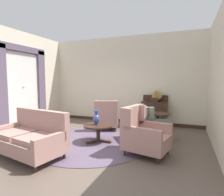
{
  "coord_description": "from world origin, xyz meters",
  "views": [
    {
      "loc": [
        2.31,
        -3.94,
        1.6
      ],
      "look_at": [
        0.4,
        0.82,
        1.14
      ],
      "focal_mm": 30.08,
      "sensor_mm": 36.0,
      "label": 1
    }
  ],
  "objects_px": {
    "settee": "(30,138)",
    "gramophone": "(156,94)",
    "sideboard": "(154,112)",
    "armchair_back_corner": "(107,117)",
    "armchair_beside_settee": "(143,135)",
    "porcelain_vase": "(96,118)",
    "side_table": "(158,124)",
    "coffee_table": "(98,128)",
    "armchair_near_sideboard": "(150,125)"
  },
  "relations": [
    {
      "from": "porcelain_vase",
      "to": "settee",
      "type": "xyz_separation_m",
      "value": [
        -0.9,
        -1.36,
        -0.23
      ]
    },
    {
      "from": "settee",
      "to": "sideboard",
      "type": "xyz_separation_m",
      "value": [
        2.04,
        3.62,
        0.11
      ]
    },
    {
      "from": "settee",
      "to": "armchair_back_corner",
      "type": "relative_size",
      "value": 1.63
    },
    {
      "from": "settee",
      "to": "gramophone",
      "type": "height_order",
      "value": "gramophone"
    },
    {
      "from": "coffee_table",
      "to": "settee",
      "type": "bearing_deg",
      "value": -124.77
    },
    {
      "from": "porcelain_vase",
      "to": "gramophone",
      "type": "height_order",
      "value": "gramophone"
    },
    {
      "from": "armchair_near_sideboard",
      "to": "side_table",
      "type": "xyz_separation_m",
      "value": [
        0.22,
        0.02,
        0.04
      ]
    },
    {
      "from": "settee",
      "to": "armchair_beside_settee",
      "type": "height_order",
      "value": "armchair_beside_settee"
    },
    {
      "from": "porcelain_vase",
      "to": "sideboard",
      "type": "xyz_separation_m",
      "value": [
        1.14,
        2.26,
        -0.12
      ]
    },
    {
      "from": "side_table",
      "to": "porcelain_vase",
      "type": "bearing_deg",
      "value": -154.45
    },
    {
      "from": "armchair_back_corner",
      "to": "gramophone",
      "type": "xyz_separation_m",
      "value": [
        1.45,
        0.89,
        0.74
      ]
    },
    {
      "from": "coffee_table",
      "to": "armchair_back_corner",
      "type": "distance_m",
      "value": 1.32
    },
    {
      "from": "armchair_back_corner",
      "to": "sideboard",
      "type": "distance_m",
      "value": 1.71
    },
    {
      "from": "porcelain_vase",
      "to": "sideboard",
      "type": "relative_size",
      "value": 0.35
    },
    {
      "from": "armchair_beside_settee",
      "to": "side_table",
      "type": "bearing_deg",
      "value": 2.58
    },
    {
      "from": "armchair_beside_settee",
      "to": "gramophone",
      "type": "relative_size",
      "value": 1.92
    },
    {
      "from": "porcelain_vase",
      "to": "settee",
      "type": "height_order",
      "value": "settee"
    },
    {
      "from": "settee",
      "to": "armchair_near_sideboard",
      "type": "height_order",
      "value": "settee"
    },
    {
      "from": "coffee_table",
      "to": "sideboard",
      "type": "height_order",
      "value": "sideboard"
    },
    {
      "from": "armchair_near_sideboard",
      "to": "armchair_beside_settee",
      "type": "distance_m",
      "value": 1.05
    },
    {
      "from": "armchair_near_sideboard",
      "to": "coffee_table",
      "type": "bearing_deg",
      "value": 83.81
    },
    {
      "from": "settee",
      "to": "armchair_beside_settee",
      "type": "relative_size",
      "value": 1.69
    },
    {
      "from": "porcelain_vase",
      "to": "sideboard",
      "type": "height_order",
      "value": "sideboard"
    },
    {
      "from": "sideboard",
      "to": "gramophone",
      "type": "bearing_deg",
      "value": -61.27
    },
    {
      "from": "coffee_table",
      "to": "sideboard",
      "type": "xyz_separation_m",
      "value": [
        1.09,
        2.26,
        0.14
      ]
    },
    {
      "from": "settee",
      "to": "armchair_back_corner",
      "type": "distance_m",
      "value": 2.72
    },
    {
      "from": "armchair_back_corner",
      "to": "coffee_table",
      "type": "bearing_deg",
      "value": 85.19
    },
    {
      "from": "settee",
      "to": "side_table",
      "type": "bearing_deg",
      "value": 51.18
    },
    {
      "from": "sideboard",
      "to": "gramophone",
      "type": "distance_m",
      "value": 0.66
    },
    {
      "from": "coffee_table",
      "to": "side_table",
      "type": "xyz_separation_m",
      "value": [
        1.44,
        0.71,
        0.09
      ]
    },
    {
      "from": "armchair_back_corner",
      "to": "armchair_beside_settee",
      "type": "relative_size",
      "value": 1.04
    },
    {
      "from": "armchair_near_sideboard",
      "to": "armchair_back_corner",
      "type": "relative_size",
      "value": 1.0
    },
    {
      "from": "porcelain_vase",
      "to": "armchair_near_sideboard",
      "type": "relative_size",
      "value": 0.35
    },
    {
      "from": "armchair_beside_settee",
      "to": "side_table",
      "type": "distance_m",
      "value": 1.08
    },
    {
      "from": "armchair_near_sideboard",
      "to": "gramophone",
      "type": "relative_size",
      "value": 2.0
    },
    {
      "from": "sideboard",
      "to": "armchair_back_corner",
      "type": "bearing_deg",
      "value": -145.03
    },
    {
      "from": "sideboard",
      "to": "coffee_table",
      "type": "bearing_deg",
      "value": -115.8
    },
    {
      "from": "gramophone",
      "to": "settee",
      "type": "bearing_deg",
      "value": -120.61
    },
    {
      "from": "armchair_beside_settee",
      "to": "sideboard",
      "type": "xyz_separation_m",
      "value": [
        -0.18,
        2.61,
        0.07
      ]
    },
    {
      "from": "porcelain_vase",
      "to": "sideboard",
      "type": "distance_m",
      "value": 2.53
    },
    {
      "from": "armchair_back_corner",
      "to": "porcelain_vase",
      "type": "bearing_deg",
      "value": 83.03
    },
    {
      "from": "settee",
      "to": "gramophone",
      "type": "distance_m",
      "value": 4.17
    },
    {
      "from": "armchair_beside_settee",
      "to": "coffee_table",
      "type": "bearing_deg",
      "value": 85.82
    },
    {
      "from": "armchair_near_sideboard",
      "to": "gramophone",
      "type": "distance_m",
      "value": 1.65
    },
    {
      "from": "coffee_table",
      "to": "side_table",
      "type": "height_order",
      "value": "side_table"
    },
    {
      "from": "settee",
      "to": "gramophone",
      "type": "bearing_deg",
      "value": 69.55
    },
    {
      "from": "coffee_table",
      "to": "sideboard",
      "type": "relative_size",
      "value": 0.69
    },
    {
      "from": "armchair_near_sideboard",
      "to": "gramophone",
      "type": "height_order",
      "value": "gramophone"
    },
    {
      "from": "porcelain_vase",
      "to": "settee",
      "type": "distance_m",
      "value": 1.65
    },
    {
      "from": "armchair_back_corner",
      "to": "side_table",
      "type": "xyz_separation_m",
      "value": [
        1.74,
        -0.57,
        0.04
      ]
    }
  ]
}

